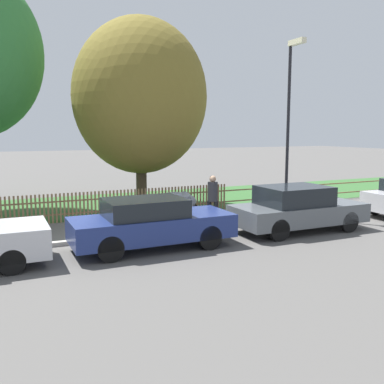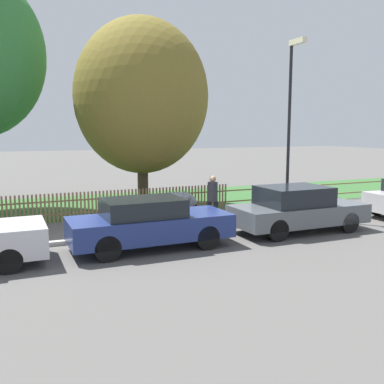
{
  "view_description": "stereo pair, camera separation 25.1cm",
  "coord_description": "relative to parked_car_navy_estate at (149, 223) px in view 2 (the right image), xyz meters",
  "views": [
    {
      "loc": [
        -2.97,
        -11.82,
        3.13
      ],
      "look_at": [
        2.89,
        1.12,
        1.1
      ],
      "focal_mm": 40.0,
      "sensor_mm": 36.0,
      "label": 1
    },
    {
      "loc": [
        -2.74,
        -11.92,
        3.13
      ],
      "look_at": [
        2.89,
        1.12,
        1.1
      ],
      "focal_mm": 40.0,
      "sensor_mm": 36.0,
      "label": 2
    }
  ],
  "objects": [
    {
      "name": "ground_plane",
      "position": [
        -0.62,
        1.22,
        -0.71
      ],
      "size": [
        120.0,
        120.0,
        0.0
      ],
      "primitive_type": "plane",
      "color": "#565451"
    },
    {
      "name": "kerb_stone",
      "position": [
        -0.62,
        1.32,
        -0.65
      ],
      "size": [
        41.97,
        0.2,
        0.12
      ],
      "primitive_type": "cube",
      "color": "#B2ADA3",
      "rests_on": "ground"
    },
    {
      "name": "grass_strip",
      "position": [
        -0.62,
        7.44,
        -0.7
      ],
      "size": [
        41.97,
        6.04,
        0.01
      ],
      "primitive_type": "cube",
      "color": "#33602D",
      "rests_on": "ground"
    },
    {
      "name": "park_fence",
      "position": [
        -0.62,
        4.43,
        -0.2
      ],
      "size": [
        41.97,
        0.05,
        1.02
      ],
      "color": "olive",
      "rests_on": "ground"
    },
    {
      "name": "parked_car_navy_estate",
      "position": [
        0.0,
        0.0,
        0.0
      ],
      "size": [
        4.32,
        1.68,
        1.37
      ],
      "rotation": [
        0.0,
        0.0,
        0.01
      ],
      "color": "navy",
      "rests_on": "ground"
    },
    {
      "name": "parked_car_red_compact",
      "position": [
        4.86,
        0.06,
        0.02
      ],
      "size": [
        4.28,
        1.79,
        1.43
      ],
      "rotation": [
        0.0,
        0.0,
        0.01
      ],
      "color": "#51565B",
      "rests_on": "ground"
    },
    {
      "name": "covered_motorcycle",
      "position": [
        2.09,
        3.43,
        -0.11
      ],
      "size": [
        1.83,
        0.78,
        0.97
      ],
      "rotation": [
        0.0,
        0.0,
        -0.09
      ],
      "color": "black",
      "rests_on": "ground"
    },
    {
      "name": "tree_mid_park",
      "position": [
        1.67,
        6.05,
        3.77
      ],
      "size": [
        5.32,
        5.32,
        7.55
      ],
      "color": "#473828",
      "rests_on": "ground"
    },
    {
      "name": "pedestrian_by_lamp",
      "position": [
        2.84,
        1.93,
        0.24
      ],
      "size": [
        0.48,
        0.48,
        1.67
      ],
      "rotation": [
        0.0,
        0.0,
        2.41
      ],
      "color": "black",
      "rests_on": "ground"
    },
    {
      "name": "street_lamp",
      "position": [
        5.88,
        1.92,
        3.16
      ],
      "size": [
        0.2,
        0.79,
        6.22
      ],
      "color": "black",
      "rests_on": "ground"
    }
  ]
}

